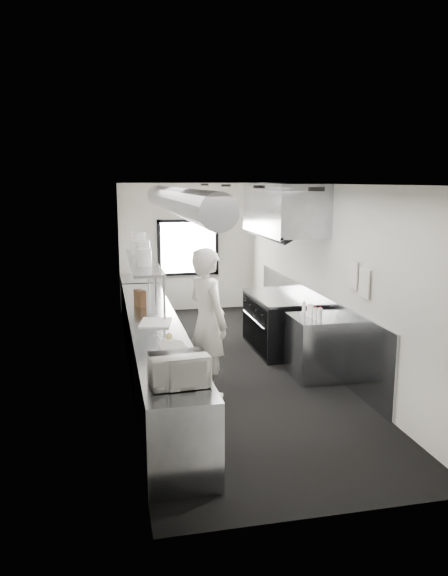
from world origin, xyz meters
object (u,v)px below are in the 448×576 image
bottle_station (314,347)px  squeeze_bottle_a (320,315)px  exhaust_hood (283,209)px  deli_tub_b (160,361)px  microwave (179,370)px  squeeze_bottle_e (304,307)px  plate_stack_d (138,243)px  squeeze_bottle_b (315,314)px  range (278,323)px  cutting_board (155,323)px  deli_tub_a (157,368)px  plate_stack_a (144,258)px  plate_stack_c (142,249)px  knife_block (140,298)px  squeeze_bottle_d (309,311)px  prep_counter (156,353)px  plate_stack_b (142,251)px  small_plate (169,340)px  squeeze_bottle_c (311,311)px  pass_shelf (143,262)px  far_work_table (139,299)px  line_cook (208,322)px

bottle_station → squeeze_bottle_a: 0.62m
exhaust_hood → deli_tub_b: exhaust_hood is taller
microwave → squeeze_bottle_e: size_ratio=3.15×
squeeze_bottle_a → plate_stack_d: bearing=130.4°
deli_tub_b → squeeze_bottle_b: size_ratio=0.80×
range → squeeze_bottle_a: (0.07, -1.68, 0.53)m
deli_tub_b → cutting_board: 1.82m
range → deli_tub_a: bearing=-125.8°
squeeze_bottle_a → deli_tub_b: bearing=-149.8°
plate_stack_a → microwave: bearing=-88.8°
plate_stack_c → squeeze_bottle_b: size_ratio=1.82×
knife_block → squeeze_bottle_a: bearing=-55.6°
squeeze_bottle_d → deli_tub_a: bearing=-140.7°
prep_counter → bottle_station: bearing=-5.0°
plate_stack_b → squeeze_bottle_b: plate_stack_b is taller
deli_tub_b → squeeze_bottle_d: size_ratio=0.87×
exhaust_hood → bottle_station: exhaust_hood is taller
prep_counter → small_plate: small_plate is taller
cutting_board → squeeze_bottle_d: (2.23, -0.05, 0.07)m
plate_stack_b → squeeze_bottle_c: 2.87m
bottle_station → knife_block: size_ratio=3.52×
deli_tub_b → plate_stack_b: size_ratio=0.42×
knife_block → bottle_station: bearing=-50.3°
bottle_station → squeeze_bottle_c: size_ratio=4.69×
exhaust_hood → plate_stack_a: bearing=-172.2°
pass_shelf → deli_tub_b: (-0.08, -3.36, -0.59)m
far_work_table → pass_shelf: bearing=-91.1°
squeeze_bottle_a → squeeze_bottle_e: bearing=92.0°
pass_shelf → squeeze_bottle_c: size_ratio=15.63×
plate_stack_a → squeeze_bottle_d: bearing=-23.2°
line_cook → plate_stack_c: (-0.70, 2.20, 0.73)m
cutting_board → knife_block: 1.14m
pass_shelf → far_work_table: size_ratio=2.50×
small_plate → squeeze_bottle_e: squeeze_bottle_e is taller
cutting_board → plate_stack_c: bearing=91.6°
knife_block → small_plate: bearing=-106.0°
exhaust_hood → plate_stack_b: size_ratio=6.60×
line_cook → plate_stack_c: size_ratio=6.34×
range → deli_tub_a: size_ratio=11.64×
range → knife_block: knife_block is taller
line_cook → plate_stack_c: bearing=-3.7°
small_plate → deli_tub_a: bearing=-102.6°
prep_counter → plate_stack_d: size_ratio=15.34×
plate_stack_c → squeeze_bottle_d: bearing=-37.9°
microwave → plate_stack_a: (-0.07, 3.35, 0.64)m
prep_counter → line_cook: 1.01m
line_cook → small_plate: bearing=103.3°
knife_block → squeeze_bottle_e: (2.37, -0.98, -0.05)m
knife_block → squeeze_bottle_d: bearing=-49.0°
squeeze_bottle_d → knife_block: bearing=153.5°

